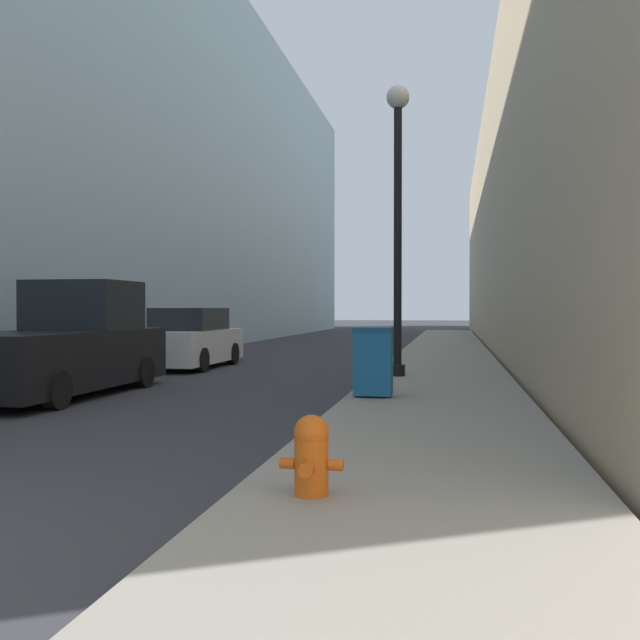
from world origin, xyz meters
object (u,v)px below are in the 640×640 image
(fire_hydrant, at_px, (311,453))
(pickup_truck, at_px, (64,348))
(trash_bin, at_px, (373,361))
(parked_sedan_near, at_px, (190,340))
(lamppost, at_px, (398,196))

(fire_hydrant, height_order, pickup_truck, pickup_truck)
(trash_bin, height_order, parked_sedan_near, parked_sedan_near)
(pickup_truck, bearing_deg, fire_hydrant, -48.15)
(lamppost, bearing_deg, pickup_truck, -150.80)
(pickup_truck, height_order, parked_sedan_near, pickup_truck)
(parked_sedan_near, bearing_deg, lamppost, -26.72)
(trash_bin, relative_size, lamppost, 0.18)
(fire_hydrant, bearing_deg, lamppost, 90.46)
(lamppost, relative_size, pickup_truck, 1.20)
(fire_hydrant, bearing_deg, pickup_truck, 131.85)
(trash_bin, xyz_separation_m, parked_sedan_near, (-5.89, 6.84, 0.01))
(lamppost, distance_m, parked_sedan_near, 7.54)
(fire_hydrant, distance_m, parked_sedan_near, 14.67)
(trash_bin, bearing_deg, lamppost, 88.09)
(trash_bin, height_order, pickup_truck, pickup_truck)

